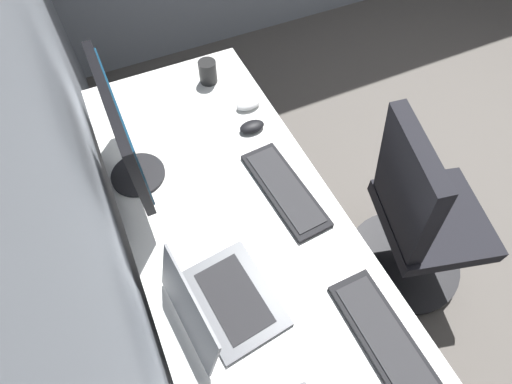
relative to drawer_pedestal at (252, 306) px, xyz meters
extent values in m
cube|color=#8C939E|center=(0.05, 0.40, 0.95)|extent=(4.77, 0.10, 2.60)
cube|color=white|center=(0.12, -0.03, 0.37)|extent=(1.89, 0.72, 0.03)
cylinder|color=silver|center=(1.01, -0.33, 0.00)|extent=(0.05, 0.05, 0.70)
cylinder|color=silver|center=(1.01, 0.27, 0.00)|extent=(0.05, 0.05, 0.70)
cube|color=white|center=(0.00, 0.00, 0.00)|extent=(0.40, 0.50, 0.69)
cube|color=silver|center=(0.00, -0.25, 0.00)|extent=(0.37, 0.01, 0.61)
cylinder|color=black|center=(0.51, 0.23, 0.39)|extent=(0.20, 0.20, 0.01)
cylinder|color=black|center=(0.51, 0.23, 0.44)|extent=(0.04, 0.04, 0.10)
cube|color=black|center=(0.51, 0.23, 0.64)|extent=(0.53, 0.03, 0.30)
cube|color=navy|center=(0.51, 0.21, 0.64)|extent=(0.48, 0.01, 0.26)
cube|color=#595B60|center=(-0.08, 0.09, 0.39)|extent=(0.34, 0.26, 0.01)
cube|color=#262628|center=(-0.08, 0.09, 0.40)|extent=(0.27, 0.17, 0.00)
cube|color=#595B60|center=(-0.09, 0.23, 0.50)|extent=(0.32, 0.09, 0.21)
cube|color=#B2BCCC|center=(-0.09, 0.23, 0.50)|extent=(0.29, 0.08, 0.18)
cube|color=black|center=(0.22, -0.24, 0.39)|extent=(0.43, 0.17, 0.02)
cube|color=#2D2D30|center=(0.22, -0.24, 0.40)|extent=(0.39, 0.14, 0.00)
cube|color=black|center=(-0.38, -0.26, 0.39)|extent=(0.42, 0.14, 0.02)
cube|color=#2D2D30|center=(-0.38, -0.26, 0.40)|extent=(0.38, 0.12, 0.00)
ellipsoid|color=silver|center=(0.67, -0.29, 0.40)|extent=(0.06, 0.10, 0.03)
ellipsoid|color=black|center=(0.55, -0.25, 0.40)|extent=(0.06, 0.10, 0.03)
cylinder|color=black|center=(0.90, -0.20, 0.43)|extent=(0.08, 0.08, 0.10)
torus|color=black|center=(0.95, -0.20, 0.44)|extent=(0.06, 0.01, 0.06)
cube|color=black|center=(-0.02, -0.84, 0.11)|extent=(0.53, 0.52, 0.07)
cube|color=black|center=(0.04, -0.64, 0.40)|extent=(0.42, 0.23, 0.50)
cylinder|color=black|center=(-0.02, -0.84, -0.10)|extent=(0.05, 0.05, 0.37)
cylinder|color=black|center=(-0.02, -0.84, -0.31)|extent=(0.56, 0.56, 0.03)
camera|label=1|loc=(-0.48, 0.20, 1.59)|focal=28.16mm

